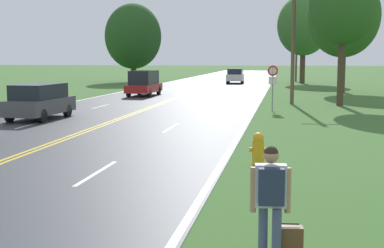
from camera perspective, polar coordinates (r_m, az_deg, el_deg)
The scene contains 13 objects.
hitchhiker_person at distance 7.67m, azimuth 8.39°, elevation -7.24°, with size 0.57×0.42×1.69m.
suitcase at distance 8.03m, azimuth 10.34°, elevation -12.44°, with size 0.40×0.23×0.56m.
fire_hydrant at distance 14.81m, azimuth 7.08°, elevation -2.58°, with size 0.49×0.33×0.89m.
traffic_sign at distance 29.87m, azimuth 8.62°, elevation 5.03°, with size 0.60×0.10×2.52m.
utility_pole_midground at distance 34.45m, azimuth 10.74°, elevation 8.65°, with size 1.80×0.24×7.59m.
utility_pole_far at distance 67.57m, azimuth 11.10°, elevation 8.24°, with size 1.80×0.24×8.61m.
tree_left_verge at distance 47.59m, azimuth 15.86°, elevation 11.02°, with size 6.07×6.07×9.93m.
tree_behind_sign at distance 34.07m, azimuth 15.81°, elevation 12.02°, with size 4.07×4.07×8.39m.
tree_right_cluster at distance 65.87m, azimuth -6.30°, elevation 9.27°, with size 6.82×6.82×9.44m.
tree_far_back at distance 63.22m, azimuth 11.81°, elevation 10.24°, with size 5.96×5.96×10.03m.
car_dark_grey_van_approaching at distance 26.47m, azimuth -15.97°, elevation 2.38°, with size 2.00×4.26×1.69m.
car_red_van_mid_near at distance 41.43m, azimuth -5.15°, elevation 4.39°, with size 1.90×4.51×1.94m.
car_white_van_mid_far at distance 62.02m, azimuth 4.63°, elevation 5.18°, with size 1.93×4.21×1.69m.
Camera 1 is at (7.83, -5.23, 2.92)m, focal length 50.00 mm.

